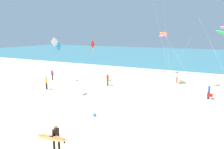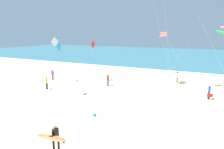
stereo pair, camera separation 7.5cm
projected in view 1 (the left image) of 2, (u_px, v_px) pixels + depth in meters
ground_plane at (53, 145)px, 11.85m from camera, size 160.00×160.00×0.00m
ocean_water at (176, 55)px, 62.26m from camera, size 160.00×60.00×0.08m
shoreline_foam at (155, 70)px, 35.99m from camera, size 160.00×1.16×0.01m
surfer_lead at (54, 137)px, 10.73m from camera, size 2.05×0.93×1.71m
kite_diamond_scarlet_high at (92, 46)px, 26.99m from camera, size 0.06×4.12×5.85m
kite_diamond_ivory_distant at (54, 43)px, 26.48m from camera, size 0.81×5.07×6.25m
kite_diamond_cobalt_close at (58, 48)px, 20.29m from camera, size 0.63×2.56×5.93m
kite_arc_amber_outer at (163, 35)px, 25.37m from camera, size 4.28×2.40×6.91m
bystander_white_top at (177, 77)px, 26.83m from camera, size 0.39×0.37×1.59m
bystander_blue_top at (209, 92)px, 20.00m from camera, size 0.22×0.50×1.59m
bystander_yellow_top at (46, 83)px, 23.57m from camera, size 0.40×0.35×1.59m
bystander_purple_top at (52, 75)px, 28.26m from camera, size 0.50×0.22×1.59m
bystander_red_top at (108, 80)px, 25.13m from camera, size 0.22×0.50×1.59m
lifeguard_flag at (207, 102)px, 15.55m from camera, size 0.45×0.05×2.10m
beach_ball at (94, 114)px, 15.97m from camera, size 0.28×0.28×0.28m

